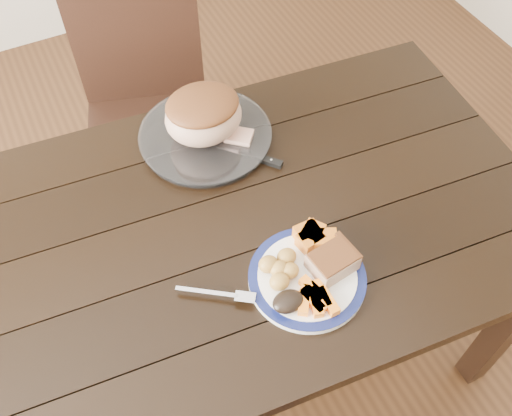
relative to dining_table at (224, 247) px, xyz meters
name	(u,v)px	position (x,y,z in m)	size (l,w,h in m)	color
ground	(233,349)	(0.00, 0.00, -0.66)	(4.00, 4.00, 0.00)	#472B16
dining_table	(224,247)	(0.00, 0.00, 0.00)	(1.67, 1.03, 0.75)	black
chair_far	(146,103)	(0.03, 0.73, -0.13)	(0.53, 0.54, 0.93)	black
dinner_plate	(307,278)	(0.11, -0.22, 0.10)	(0.27, 0.27, 0.02)	white
plate_rim	(307,276)	(0.11, -0.22, 0.11)	(0.27, 0.27, 0.02)	#0E1547
serving_platter	(206,137)	(0.08, 0.28, 0.10)	(0.35, 0.35, 0.02)	white
pork_slice	(332,262)	(0.17, -0.22, 0.13)	(0.10, 0.08, 0.04)	tan
roasted_potatoes	(280,268)	(0.06, -0.19, 0.13)	(0.09, 0.09, 0.04)	gold
carrot_batons	(316,298)	(0.09, -0.28, 0.12)	(0.08, 0.11, 0.02)	orange
pumpkin_wedges	(313,237)	(0.16, -0.15, 0.13)	(0.09, 0.09, 0.04)	orange
dark_mushroom	(288,301)	(0.04, -0.26, 0.13)	(0.07, 0.05, 0.03)	black
fork	(222,294)	(-0.08, -0.18, 0.11)	(0.16, 0.12, 0.00)	silver
roast_joint	(203,116)	(0.08, 0.28, 0.18)	(0.21, 0.18, 0.13)	tan
cut_slice	(239,136)	(0.15, 0.23, 0.12)	(0.07, 0.06, 0.02)	tan
carving_knife	(247,155)	(0.15, 0.18, 0.10)	(0.23, 0.25, 0.01)	silver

